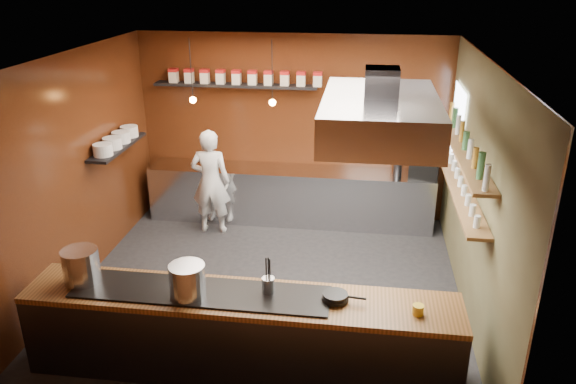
% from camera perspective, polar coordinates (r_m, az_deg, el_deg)
% --- Properties ---
extents(floor, '(5.00, 5.00, 0.00)m').
position_cam_1_polar(floor, '(7.52, -2.03, -9.83)').
color(floor, black).
rests_on(floor, ground).
extents(back_wall, '(5.00, 0.00, 5.00)m').
position_cam_1_polar(back_wall, '(9.18, 0.50, 6.52)').
color(back_wall, '#39170A').
rests_on(back_wall, ground).
extents(left_wall, '(0.00, 5.00, 5.00)m').
position_cam_1_polar(left_wall, '(7.66, -20.96, 1.75)').
color(left_wall, '#39170A').
rests_on(left_wall, ground).
extents(right_wall, '(0.00, 5.00, 5.00)m').
position_cam_1_polar(right_wall, '(6.88, 18.77, -0.21)').
color(right_wall, '#4D472B').
rests_on(right_wall, ground).
extents(ceiling, '(5.00, 5.00, 0.00)m').
position_cam_1_polar(ceiling, '(6.44, -2.40, 13.39)').
color(ceiling, silver).
rests_on(ceiling, back_wall).
extents(window_pane, '(0.00, 1.00, 1.00)m').
position_cam_1_polar(window_pane, '(8.34, 16.82, 6.79)').
color(window_pane, white).
rests_on(window_pane, right_wall).
extents(prep_counter, '(4.60, 0.65, 0.90)m').
position_cam_1_polar(prep_counter, '(9.22, 0.22, -0.32)').
color(prep_counter, silver).
rests_on(prep_counter, floor).
extents(pass_counter, '(4.40, 0.72, 0.94)m').
position_cam_1_polar(pass_counter, '(5.96, -4.82, -14.12)').
color(pass_counter, '#38383D').
rests_on(pass_counter, floor).
extents(tin_shelf, '(2.60, 0.26, 0.04)m').
position_cam_1_polar(tin_shelf, '(9.04, -5.37, 10.74)').
color(tin_shelf, black).
rests_on(tin_shelf, back_wall).
extents(plate_shelf, '(0.30, 1.40, 0.04)m').
position_cam_1_polar(plate_shelf, '(8.42, -16.93, 4.41)').
color(plate_shelf, black).
rests_on(plate_shelf, left_wall).
extents(bottle_shelf_upper, '(0.26, 2.80, 0.04)m').
position_cam_1_polar(bottle_shelf_upper, '(6.99, 17.49, 3.97)').
color(bottle_shelf_upper, brown).
rests_on(bottle_shelf_upper, right_wall).
extents(bottle_shelf_lower, '(0.26, 2.80, 0.04)m').
position_cam_1_polar(bottle_shelf_lower, '(7.15, 17.06, 0.39)').
color(bottle_shelf_lower, brown).
rests_on(bottle_shelf_lower, right_wall).
extents(extractor_hood, '(1.20, 2.00, 0.72)m').
position_cam_1_polar(extractor_hood, '(6.05, 9.31, 7.75)').
color(extractor_hood, '#38383D').
rests_on(extractor_hood, ceiling).
extents(pendant_left, '(0.10, 0.10, 0.95)m').
position_cam_1_polar(pendant_left, '(8.56, -9.66, 9.54)').
color(pendant_left, black).
rests_on(pendant_left, ceiling).
extents(pendant_right, '(0.10, 0.10, 0.95)m').
position_cam_1_polar(pendant_right, '(8.28, -1.60, 9.42)').
color(pendant_right, black).
rests_on(pendant_right, ceiling).
extents(storage_tins, '(2.43, 0.13, 0.22)m').
position_cam_1_polar(storage_tins, '(8.98, -4.44, 11.55)').
color(storage_tins, beige).
rests_on(storage_tins, tin_shelf).
extents(plate_stacks, '(0.26, 1.16, 0.16)m').
position_cam_1_polar(plate_stacks, '(8.39, -17.01, 5.06)').
color(plate_stacks, silver).
rests_on(plate_stacks, plate_shelf).
extents(bottles, '(0.06, 2.66, 0.24)m').
position_cam_1_polar(bottles, '(6.95, 17.63, 5.06)').
color(bottles, silver).
rests_on(bottles, bottle_shelf_upper).
extents(wine_glasses, '(0.07, 2.37, 0.13)m').
position_cam_1_polar(wine_glasses, '(7.12, 17.14, 1.03)').
color(wine_glasses, silver).
rests_on(wine_glasses, bottle_shelf_lower).
extents(stockpot_large, '(0.39, 0.39, 0.36)m').
position_cam_1_polar(stockpot_large, '(6.16, -20.28, -7.05)').
color(stockpot_large, silver).
rests_on(stockpot_large, pass_counter).
extents(stockpot_small, '(0.43, 0.43, 0.33)m').
position_cam_1_polar(stockpot_small, '(5.65, -10.17, -8.83)').
color(stockpot_small, silver).
rests_on(stockpot_small, pass_counter).
extents(utensil_crock, '(0.15, 0.15, 0.16)m').
position_cam_1_polar(utensil_crock, '(5.66, -2.02, -9.44)').
color(utensil_crock, '#B3B6BA').
rests_on(utensil_crock, pass_counter).
extents(frying_pan, '(0.44, 0.27, 0.07)m').
position_cam_1_polar(frying_pan, '(5.59, 4.87, -10.54)').
color(frying_pan, black).
rests_on(frying_pan, pass_counter).
extents(butter_jar, '(0.11, 0.11, 0.10)m').
position_cam_1_polar(butter_jar, '(5.53, 13.07, -11.57)').
color(butter_jar, gold).
rests_on(butter_jar, pass_counter).
extents(espresso_machine, '(0.50, 0.48, 0.44)m').
position_cam_1_polar(espresso_machine, '(8.89, 13.70, 2.76)').
color(espresso_machine, black).
rests_on(espresso_machine, prep_counter).
extents(chef, '(0.63, 0.42, 1.67)m').
position_cam_1_polar(chef, '(8.80, -7.87, 1.04)').
color(chef, white).
rests_on(chef, floor).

